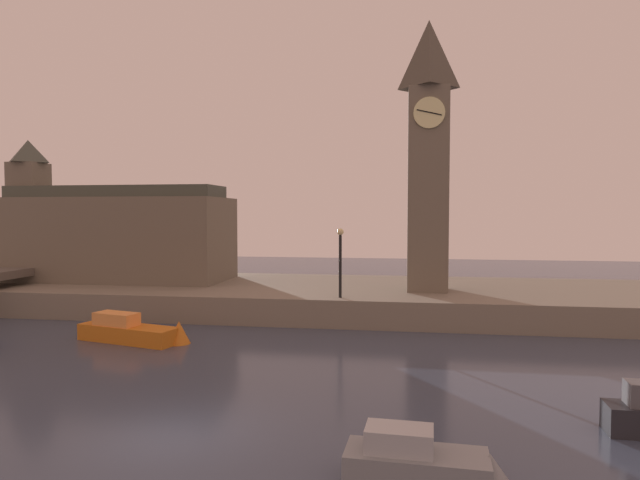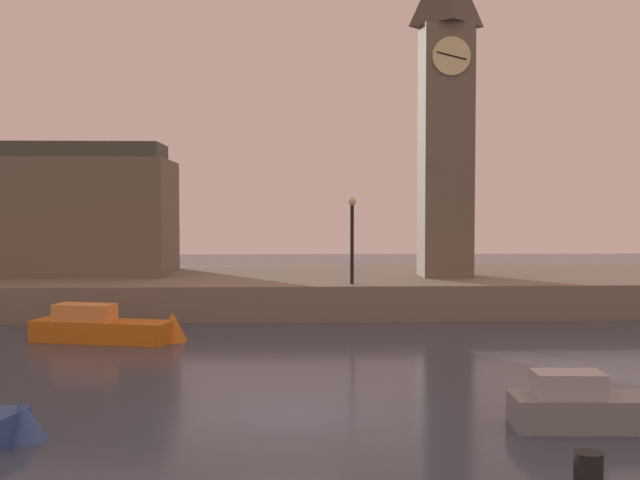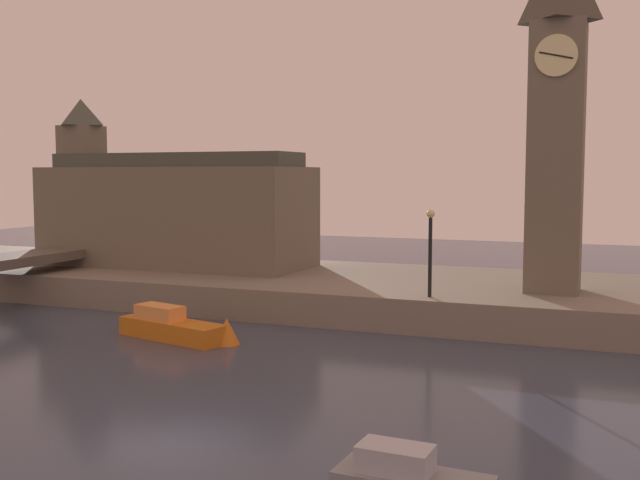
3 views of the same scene
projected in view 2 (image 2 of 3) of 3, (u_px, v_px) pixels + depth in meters
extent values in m
plane|color=#384256|center=(291.00, 412.00, 18.47)|extent=(120.00, 120.00, 0.00)
cube|color=slate|center=(289.00, 289.00, 38.40)|extent=(70.00, 12.00, 1.50)
cube|color=#6B6051|center=(445.00, 152.00, 36.99)|extent=(2.29, 2.29, 11.70)
cylinder|color=beige|center=(451.00, 56.00, 35.60)|extent=(1.74, 0.12, 1.74)
cube|color=black|center=(452.00, 56.00, 35.53)|extent=(1.37, 0.04, 0.38)
cube|color=#6B6051|center=(14.00, 217.00, 38.46)|extent=(15.23, 6.01, 5.57)
cube|color=#42473D|center=(13.00, 152.00, 38.32)|extent=(14.47, 3.61, 0.80)
cylinder|color=black|center=(352.00, 245.00, 33.48)|extent=(0.16, 0.16, 3.35)
sphere|color=#F2E099|center=(352.00, 201.00, 33.40)|extent=(0.36, 0.36, 0.36)
cube|color=gray|center=(585.00, 412.00, 17.08)|extent=(3.20, 1.39, 0.71)
cube|color=#A8ADB2|center=(568.00, 384.00, 17.04)|extent=(1.53, 0.94, 0.53)
cone|color=#2D4C93|center=(22.00, 423.00, 16.28)|extent=(1.45, 1.45, 0.93)
cube|color=orange|center=(102.00, 331.00, 27.96)|extent=(5.19, 2.58, 0.76)
cube|color=#FF9947|center=(85.00, 312.00, 27.90)|extent=(2.26, 1.45, 0.59)
cone|color=orange|center=(173.00, 330.00, 28.06)|extent=(1.51, 1.51, 1.25)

